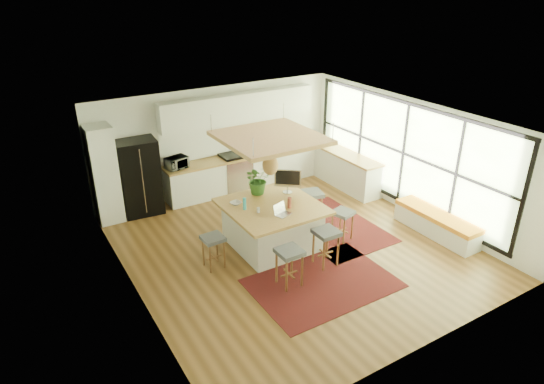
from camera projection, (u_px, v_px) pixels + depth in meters
floor at (292, 246)px, 9.94m from camera, size 7.00×7.00×0.00m
ceiling at (295, 121)px, 8.80m from camera, size 7.00×7.00×0.00m
wall_back at (218, 139)px, 12.09m from camera, size 6.50×0.00×6.50m
wall_front at (432, 275)px, 6.66m from camera, size 6.50×0.00×6.50m
wall_left at (131, 229)px, 7.84m from camera, size 0.00×7.00×7.00m
wall_right at (411, 157)px, 10.90m from camera, size 0.00×7.00×7.00m
window_wall at (410, 156)px, 10.87m from camera, size 0.10×6.20×2.60m
pantry at (104, 175)px, 10.54m from camera, size 0.55×0.60×2.25m
back_counter_base at (244, 172)px, 12.48m from camera, size 4.20×0.60×0.88m
back_counter_top at (243, 156)px, 12.29m from camera, size 4.24×0.64×0.05m
backsplash at (237, 136)px, 12.33m from camera, size 4.20×0.02×0.80m
upper_cabinets at (239, 107)px, 11.87m from camera, size 4.20×0.34×0.70m
range at (235, 172)px, 12.33m from camera, size 0.76×0.62×1.00m
right_counter_base at (343, 169)px, 12.69m from camera, size 0.60×2.50×0.88m
right_counter_top at (344, 153)px, 12.49m from camera, size 0.64×2.54×0.05m
window_bench at (436, 224)px, 10.29m from camera, size 0.52×2.00×0.50m
ceiling_panel at (270, 151)px, 9.25m from camera, size 1.86×1.86×0.80m
rug_near at (323, 283)px, 8.74m from camera, size 2.60×1.80×0.01m
rug_right at (331, 227)px, 10.69m from camera, size 1.80×2.60×0.01m
fridge at (139, 176)px, 10.99m from camera, size 0.95×0.77×1.80m
island at (272, 225)px, 9.80m from camera, size 1.85×1.85×0.93m
stool_near_left at (289, 268)px, 8.57m from camera, size 0.44×0.44×0.74m
stool_near_right at (326, 248)px, 9.18m from camera, size 0.45×0.45×0.75m
stool_right_front at (342, 224)px, 10.06m from camera, size 0.49×0.49×0.67m
stool_right_back at (311, 208)px, 10.76m from camera, size 0.55×0.55×0.76m
stool_left_side at (214, 251)px, 9.09m from camera, size 0.41×0.41×0.67m
laptop at (283, 209)px, 9.16m from camera, size 0.40×0.41×0.23m
monitor at (288, 181)px, 10.04m from camera, size 0.58×0.53×0.54m
microwave at (177, 162)px, 11.36m from camera, size 0.56×0.39×0.34m
island_plant at (258, 182)px, 10.02m from camera, size 0.58×0.64×0.50m
island_bowl at (236, 203)px, 9.61m from camera, size 0.27×0.27×0.05m
island_bottle_0 at (246, 205)px, 9.38m from camera, size 0.07×0.07×0.19m
island_bottle_1 at (259, 208)px, 9.26m from camera, size 0.07×0.07×0.19m
island_bottle_2 at (291, 204)px, 9.45m from camera, size 0.07×0.07×0.19m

